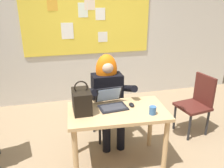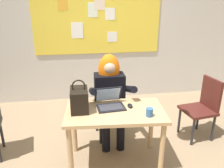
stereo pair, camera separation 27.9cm
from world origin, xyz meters
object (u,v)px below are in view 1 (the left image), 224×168
(chair_at_desk, at_px, (106,103))
(person_costumed, at_px, (108,92))
(coffee_mug, at_px, (153,110))
(computer_mouse, at_px, (132,105))
(handbag, at_px, (82,101))
(chair_extra_corner, at_px, (197,101))
(laptop, at_px, (111,102))
(desk_main, at_px, (117,118))

(chair_at_desk, bearing_deg, person_costumed, -1.75)
(person_costumed, height_order, coffee_mug, person_costumed)
(computer_mouse, relative_size, coffee_mug, 1.09)
(handbag, xyz_separation_m, chair_extra_corner, (1.77, 0.33, -0.36))
(chair_at_desk, relative_size, computer_mouse, 8.70)
(person_costumed, bearing_deg, chair_extra_corner, 83.47)
(person_costumed, relative_size, laptop, 3.51)
(computer_mouse, xyz_separation_m, coffee_mug, (0.16, -0.26, 0.03))
(computer_mouse, bearing_deg, chair_at_desk, 108.37)
(laptop, relative_size, coffee_mug, 3.77)
(desk_main, xyz_separation_m, person_costumed, (0.02, 0.56, 0.12))
(chair_at_desk, height_order, chair_extra_corner, chair_extra_corner)
(computer_mouse, distance_m, coffee_mug, 0.31)
(chair_at_desk, distance_m, computer_mouse, 0.69)
(computer_mouse, bearing_deg, chair_extra_corner, 18.22)
(handbag, relative_size, chair_extra_corner, 0.42)
(desk_main, relative_size, computer_mouse, 11.55)
(chair_at_desk, bearing_deg, chair_extra_corner, 73.60)
(chair_extra_corner, bearing_deg, laptop, 2.25)
(desk_main, distance_m, handbag, 0.48)
(computer_mouse, height_order, coffee_mug, coffee_mug)
(laptop, relative_size, chair_extra_corner, 0.39)
(laptop, distance_m, chair_extra_corner, 1.46)
(coffee_mug, height_order, chair_extra_corner, chair_extra_corner)
(chair_at_desk, xyz_separation_m, person_costumed, (0.01, -0.13, 0.23))
(computer_mouse, height_order, chair_extra_corner, chair_extra_corner)
(person_costumed, height_order, computer_mouse, person_costumed)
(computer_mouse, relative_size, handbag, 0.28)
(laptop, bearing_deg, computer_mouse, -19.10)
(coffee_mug, xyz_separation_m, chair_extra_corner, (1.01, 0.59, -0.27))
(chair_at_desk, xyz_separation_m, handbag, (-0.42, -0.62, 0.36))
(computer_mouse, bearing_deg, laptop, 168.21)
(person_costumed, distance_m, handbag, 0.66)
(coffee_mug, relative_size, chair_extra_corner, 0.10)
(desk_main, bearing_deg, person_costumed, 87.90)
(chair_at_desk, height_order, computer_mouse, chair_at_desk)
(desk_main, bearing_deg, coffee_mug, -28.67)
(chair_at_desk, xyz_separation_m, computer_mouse, (0.18, -0.62, 0.24))
(chair_at_desk, relative_size, laptop, 2.53)
(chair_at_desk, distance_m, chair_extra_corner, 1.38)
(desk_main, height_order, person_costumed, person_costumed)
(handbag, distance_m, chair_extra_corner, 1.83)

